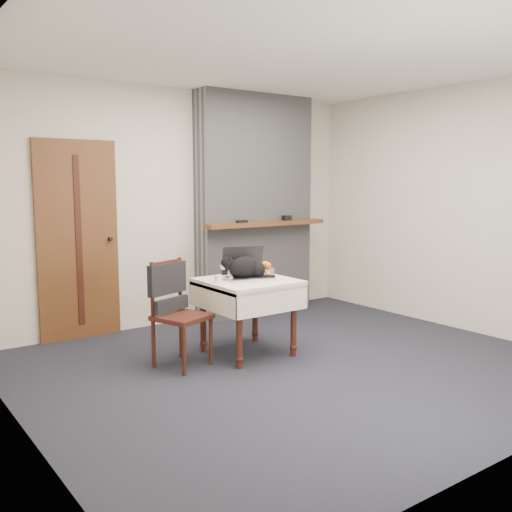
{
  "coord_description": "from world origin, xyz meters",
  "views": [
    {
      "loc": [
        -3.09,
        -3.67,
        1.6
      ],
      "look_at": [
        -0.08,
        0.48,
        0.92
      ],
      "focal_mm": 40.0,
      "sensor_mm": 36.0,
      "label": 1
    }
  ],
  "objects_px": {
    "side_table": "(248,292)",
    "cat": "(246,268)",
    "fruit_basket": "(262,270)",
    "pill_bottle": "(268,275)",
    "laptop": "(246,271)",
    "door": "(78,241)",
    "cream_jar": "(218,279)",
    "chair": "(174,299)"
  },
  "relations": [
    {
      "from": "side_table",
      "to": "cat",
      "type": "distance_m",
      "value": 0.22
    },
    {
      "from": "fruit_basket",
      "to": "pill_bottle",
      "type": "bearing_deg",
      "value": -114.53
    },
    {
      "from": "laptop",
      "to": "fruit_basket",
      "type": "bearing_deg",
      "value": 29.98
    },
    {
      "from": "door",
      "to": "laptop",
      "type": "bearing_deg",
      "value": -52.32
    },
    {
      "from": "cream_jar",
      "to": "pill_bottle",
      "type": "distance_m",
      "value": 0.48
    },
    {
      "from": "door",
      "to": "cream_jar",
      "type": "xyz_separation_m",
      "value": [
        0.75,
        -1.43,
        -0.27
      ]
    },
    {
      "from": "chair",
      "to": "pill_bottle",
      "type": "bearing_deg",
      "value": -34.9
    },
    {
      "from": "cream_jar",
      "to": "chair",
      "type": "xyz_separation_m",
      "value": [
        -0.38,
        0.11,
        -0.15
      ]
    },
    {
      "from": "chair",
      "to": "door",
      "type": "bearing_deg",
      "value": 86.26
    },
    {
      "from": "cat",
      "to": "fruit_basket",
      "type": "bearing_deg",
      "value": 39.79
    },
    {
      "from": "cat",
      "to": "cream_jar",
      "type": "height_order",
      "value": "cat"
    },
    {
      "from": "laptop",
      "to": "cream_jar",
      "type": "xyz_separation_m",
      "value": [
        -0.33,
        -0.03,
        -0.04
      ]
    },
    {
      "from": "laptop",
      "to": "chair",
      "type": "xyz_separation_m",
      "value": [
        -0.71,
        0.08,
        -0.19
      ]
    },
    {
      "from": "side_table",
      "to": "cat",
      "type": "xyz_separation_m",
      "value": [
        -0.01,
        0.01,
        0.22
      ]
    },
    {
      "from": "cat",
      "to": "fruit_basket",
      "type": "height_order",
      "value": "cat"
    },
    {
      "from": "pill_bottle",
      "to": "laptop",
      "type": "bearing_deg",
      "value": 130.23
    },
    {
      "from": "pill_bottle",
      "to": "chair",
      "type": "height_order",
      "value": "chair"
    },
    {
      "from": "side_table",
      "to": "cream_jar",
      "type": "distance_m",
      "value": 0.34
    },
    {
      "from": "laptop",
      "to": "chair",
      "type": "bearing_deg",
      "value": -171.96
    },
    {
      "from": "cat",
      "to": "chair",
      "type": "relative_size",
      "value": 0.5
    },
    {
      "from": "side_table",
      "to": "chair",
      "type": "xyz_separation_m",
      "value": [
        -0.69,
        0.13,
        -0.0
      ]
    },
    {
      "from": "fruit_basket",
      "to": "door",
      "type": "bearing_deg",
      "value": 134.52
    },
    {
      "from": "side_table",
      "to": "laptop",
      "type": "bearing_deg",
      "value": 69.3
    },
    {
      "from": "door",
      "to": "cat",
      "type": "distance_m",
      "value": 1.79
    },
    {
      "from": "fruit_basket",
      "to": "chair",
      "type": "bearing_deg",
      "value": 179.1
    },
    {
      "from": "cream_jar",
      "to": "fruit_basket",
      "type": "height_order",
      "value": "fruit_basket"
    },
    {
      "from": "laptop",
      "to": "pill_bottle",
      "type": "distance_m",
      "value": 0.21
    },
    {
      "from": "chair",
      "to": "cream_jar",
      "type": "bearing_deg",
      "value": -35.82
    },
    {
      "from": "laptop",
      "to": "side_table",
      "type": "bearing_deg",
      "value": -96.28
    },
    {
      "from": "side_table",
      "to": "cream_jar",
      "type": "relative_size",
      "value": 11.41
    },
    {
      "from": "door",
      "to": "fruit_basket",
      "type": "relative_size",
      "value": 8.85
    },
    {
      "from": "chair",
      "to": "fruit_basket",
      "type": "bearing_deg",
      "value": -20.24
    },
    {
      "from": "cat",
      "to": "cream_jar",
      "type": "xyz_separation_m",
      "value": [
        -0.3,
        0.0,
        -0.07
      ]
    },
    {
      "from": "side_table",
      "to": "cream_jar",
      "type": "bearing_deg",
      "value": 177.25
    },
    {
      "from": "door",
      "to": "chair",
      "type": "xyz_separation_m",
      "value": [
        0.37,
        -1.32,
        -0.41
      ]
    },
    {
      "from": "door",
      "to": "fruit_basket",
      "type": "bearing_deg",
      "value": -45.48
    },
    {
      "from": "side_table",
      "to": "cream_jar",
      "type": "height_order",
      "value": "cream_jar"
    },
    {
      "from": "pill_bottle",
      "to": "cream_jar",
      "type": "bearing_deg",
      "value": 165.21
    },
    {
      "from": "side_table",
      "to": "pill_bottle",
      "type": "bearing_deg",
      "value": -35.47
    },
    {
      "from": "door",
      "to": "fruit_basket",
      "type": "xyz_separation_m",
      "value": [
        1.31,
        -1.34,
        -0.25
      ]
    },
    {
      "from": "pill_bottle",
      "to": "door",
      "type": "bearing_deg",
      "value": 127.94
    },
    {
      "from": "door",
      "to": "chair",
      "type": "distance_m",
      "value": 1.43
    }
  ]
}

